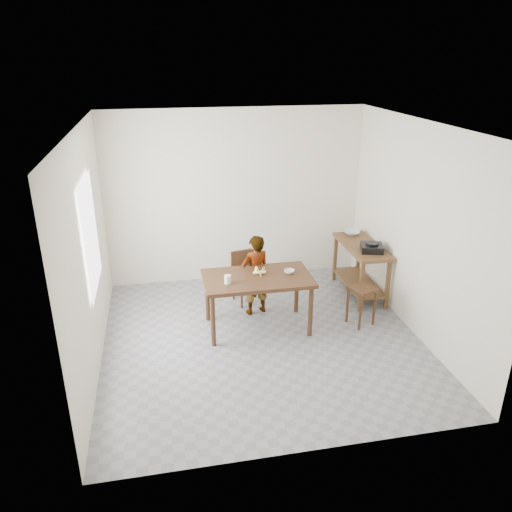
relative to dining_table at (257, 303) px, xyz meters
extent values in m
cube|color=gray|center=(0.00, -0.30, -0.40)|extent=(4.00, 4.00, 0.04)
cube|color=white|center=(0.00, -0.30, 2.35)|extent=(4.00, 4.00, 0.04)
cube|color=#EDE6D0|center=(0.00, 1.72, 0.98)|extent=(4.00, 0.04, 2.70)
cube|color=#EDE6D0|center=(0.00, -2.32, 0.98)|extent=(4.00, 0.04, 2.70)
cube|color=#EDE6D0|center=(-2.02, -0.30, 0.98)|extent=(0.04, 4.00, 2.70)
cube|color=#EDE6D0|center=(2.02, -0.30, 0.98)|extent=(0.04, 4.00, 2.70)
cube|color=white|center=(-1.97, -0.10, 1.12)|extent=(0.02, 1.10, 1.30)
imported|color=white|center=(0.05, 0.42, 0.21)|extent=(0.49, 0.39, 1.16)
cylinder|color=white|center=(-0.40, -0.12, 0.43)|extent=(0.09, 0.09, 0.11)
imported|color=silver|center=(0.43, 0.03, 0.40)|extent=(0.18, 0.18, 0.04)
imported|color=silver|center=(1.73, 1.15, 0.46)|extent=(0.30, 0.30, 0.06)
cube|color=black|center=(1.75, 0.43, 0.48)|extent=(0.37, 0.37, 0.10)
camera|label=1|loc=(-1.17, -5.73, 3.07)|focal=35.00mm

